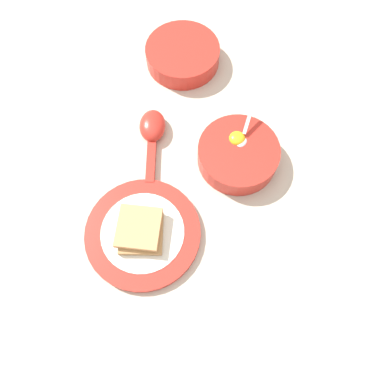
{
  "coord_description": "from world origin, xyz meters",
  "views": [
    {
      "loc": [
        0.24,
        0.27,
        0.68
      ],
      "look_at": [
        0.02,
        0.1,
        0.02
      ],
      "focal_mm": 35.0,
      "sensor_mm": 36.0,
      "label": 1
    }
  ],
  "objects": [
    {
      "name": "ground_plane",
      "position": [
        0.0,
        0.0,
        0.0
      ],
      "size": [
        3.0,
        3.0,
        0.0
      ],
      "primitive_type": "plane",
      "color": "beige"
    },
    {
      "name": "egg_bowl",
      "position": [
        -0.1,
        0.13,
        0.02
      ],
      "size": [
        0.16,
        0.16,
        0.08
      ],
      "color": "red",
      "rests_on": "ground_plane"
    },
    {
      "name": "toast_plate",
      "position": [
        0.14,
        0.08,
        0.01
      ],
      "size": [
        0.22,
        0.22,
        0.02
      ],
      "color": "red",
      "rests_on": "ground_plane"
    },
    {
      "name": "toast_sandwich",
      "position": [
        0.14,
        0.08,
        0.03
      ],
      "size": [
        0.11,
        0.12,
        0.03
      ],
      "color": "tan",
      "rests_on": "toast_plate"
    },
    {
      "name": "congee_bowl",
      "position": [
        -0.23,
        -0.12,
        0.02
      ],
      "size": [
        0.17,
        0.17,
        0.04
      ],
      "color": "red",
      "rests_on": "ground_plane"
    },
    {
      "name": "soup_spoon",
      "position": [
        -0.04,
        -0.05,
        0.02
      ],
      "size": [
        0.15,
        0.13,
        0.03
      ],
      "color": "red",
      "rests_on": "ground_plane"
    }
  ]
}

